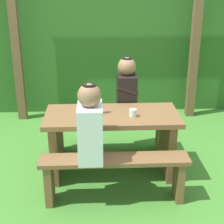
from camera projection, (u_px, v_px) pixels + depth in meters
ground_plane at (112, 172)px, 3.84m from camera, size 12.00×12.00×0.00m
hedge_backdrop at (105, 46)px, 5.67m from camera, size 6.40×0.87×1.96m
pergola_post_left at (16, 44)px, 4.92m from camera, size 0.12×0.12×2.28m
pergola_post_right at (195, 43)px, 5.03m from camera, size 0.12×0.12×2.28m
picnic_table at (112, 133)px, 3.67m from camera, size 1.40×0.64×0.70m
bench_near at (115, 170)px, 3.24m from camera, size 1.40×0.24×0.46m
bench_far at (110, 127)px, 4.20m from camera, size 1.40×0.24×0.46m
person_white_shirt at (90, 125)px, 3.07m from camera, size 0.25×0.35×0.72m
person_black_coat at (127, 90)px, 4.03m from camera, size 0.25×0.35×0.72m
drinking_glass at (133, 113)px, 3.50m from camera, size 0.08×0.08×0.08m
bottle_left at (99, 105)px, 3.56m from camera, size 0.06×0.06×0.24m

